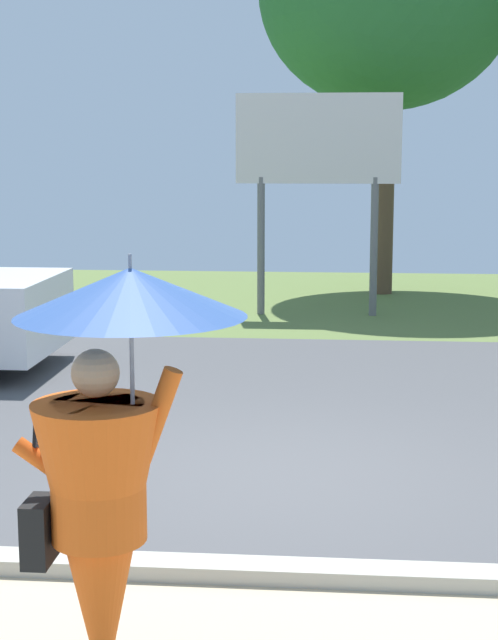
{
  "coord_description": "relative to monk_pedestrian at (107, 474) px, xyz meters",
  "views": [
    {
      "loc": [
        0.46,
        -7.73,
        2.57
      ],
      "look_at": [
        -0.31,
        1.0,
        1.1
      ],
      "focal_mm": 55.92,
      "sensor_mm": 36.0,
      "label": 1
    }
  ],
  "objects": [
    {
      "name": "monk_pedestrian",
      "position": [
        0.0,
        0.0,
        0.0
      ],
      "size": [
        1.09,
        1.04,
        2.13
      ],
      "rotation": [
        0.0,
        0.0,
        0.18
      ],
      "color": "#E55B19",
      "rests_on": "ground_plane"
    },
    {
      "name": "roadside_billboard",
      "position": [
        0.73,
        11.59,
        1.43
      ],
      "size": [
        2.6,
        0.12,
        3.5
      ],
      "color": "slate",
      "rests_on": "ground_plane"
    },
    {
      "name": "ground_plane",
      "position": [
        0.57,
        6.37,
        -1.17
      ],
      "size": [
        40.0,
        22.0,
        0.2
      ],
      "color": "#4C4C4F"
    }
  ]
}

